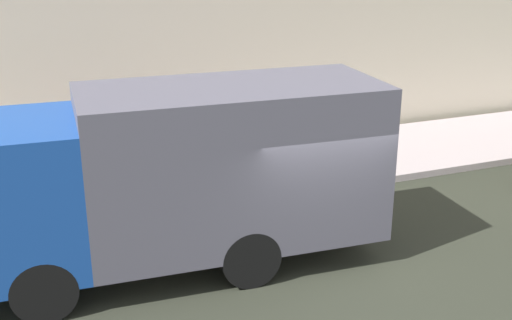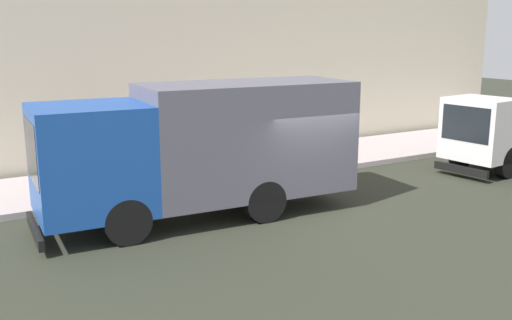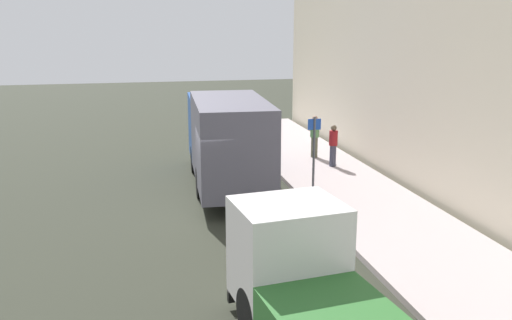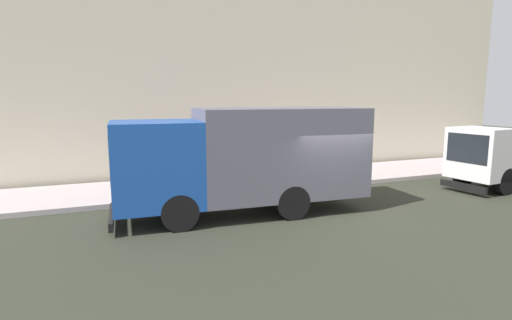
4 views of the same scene
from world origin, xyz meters
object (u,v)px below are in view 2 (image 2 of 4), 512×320
pedestrian_standing (47,155)px  large_utility_truck (203,145)px  pedestrian_walking (102,149)px  small_flatbed_truck (500,135)px  street_sign_post (223,129)px

pedestrian_standing → large_utility_truck: bearing=-178.9°
pedestrian_walking → pedestrian_standing: pedestrian_standing is taller
large_utility_truck → pedestrian_standing: 5.17m
large_utility_truck → small_flatbed_truck: 10.62m
pedestrian_standing → street_sign_post: bearing=-142.0°
pedestrian_standing → small_flatbed_truck: bearing=-141.6°
small_flatbed_truck → large_utility_truck: bearing=81.9°
pedestrian_standing → street_sign_post: size_ratio=0.69×
pedestrian_walking → street_sign_post: size_ratio=0.65×
small_flatbed_truck → pedestrian_standing: bearing=64.9°
pedestrian_walking → street_sign_post: (-1.86, -3.11, 0.62)m
small_flatbed_truck → pedestrian_standing: 14.21m
pedestrian_walking → street_sign_post: 3.67m
small_flatbed_truck → pedestrian_walking: small_flatbed_truck is taller
street_sign_post → pedestrian_standing: bearing=71.0°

